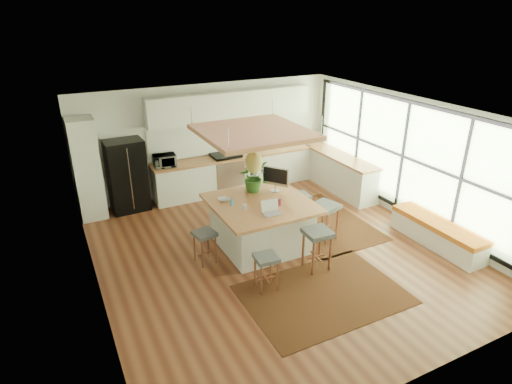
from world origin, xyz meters
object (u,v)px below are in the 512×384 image
stool_right_front (324,224)px  island_plant (253,180)px  stool_right_back (299,207)px  island (261,224)px  monitor (275,179)px  stool_near_left (266,270)px  stool_near_right (317,251)px  laptop (272,208)px  fridge (127,172)px  stool_left_side (205,245)px  microwave (164,159)px

stool_right_front → island_plant: (-1.12, 0.96, 0.81)m
stool_right_front → stool_right_back: (-0.03, 0.89, 0.00)m
island → island_plant: (0.11, 0.57, 0.70)m
stool_right_front → monitor: 1.33m
stool_near_left → island_plant: size_ratio=1.04×
island_plant → stool_right_back: bearing=-3.8°
stool_near_left → stool_near_right: 1.10m
stool_right_back → laptop: 1.77m
stool_near_left → laptop: (0.53, 0.78, 0.70)m
fridge → laptop: (1.92, -3.38, 0.12)m
fridge → stool_right_back: bearing=-38.5°
stool_near_right → stool_right_back: stool_near_right is taller
fridge → stool_near_right: bearing=-60.5°
stool_left_side → monitor: 1.95m
stool_left_side → laptop: size_ratio=1.78×
stool_near_left → monitor: 2.16m
stool_left_side → microwave: size_ratio=1.21×
stool_right_front → fridge: bearing=134.8°
fridge → microwave: size_ratio=3.22×
stool_near_left → monitor: monitor is taller
stool_left_side → monitor: monitor is taller
monitor → fridge: bearing=-172.7°
fridge → stool_near_right: size_ratio=2.16×
stool_near_left → laptop: size_ratio=1.78×
stool_right_front → stool_left_side: stool_right_front is taller
stool_right_front → island_plant: island_plant is taller
stool_left_side → stool_near_left: bearing=-62.9°
stool_left_side → island_plant: size_ratio=1.04×
fridge → island_plant: size_ratio=2.75×
laptop → fridge: bearing=123.8°
stool_right_back → stool_left_side: (-2.41, -0.60, 0.00)m
stool_near_right → fridge: bearing=121.6°
stool_right_back → stool_right_front: bearing=-87.8°
stool_right_back → island_plant: bearing=176.2°
fridge → microwave: fridge is taller
stool_right_back → monitor: 1.10m
stool_right_back → microwave: bearing=135.1°
island → microwave: 3.06m
stool_near_right → monitor: monitor is taller
microwave → island_plant: island_plant is taller
fridge → laptop: fridge is taller
laptop → microwave: (-1.04, 3.33, 0.05)m
laptop → microwave: size_ratio=0.68×
stool_near_left → island_plant: bearing=69.8°
stool_right_front → stool_right_back: 0.89m
island → stool_left_side: bearing=-175.1°
stool_near_left → laptop: bearing=55.7°
monitor → stool_left_side: bearing=-112.8°
island → laptop: bearing=-95.4°
island_plant → fridge: bearing=132.6°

